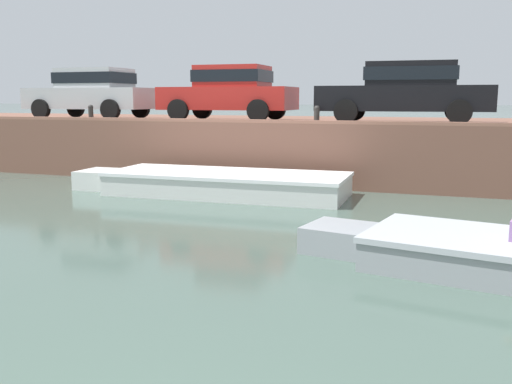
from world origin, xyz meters
TOP-DOWN VIEW (x-y plane):
  - ground_plane at (0.00, 6.23)m, footprint 400.00×400.00m
  - far_quay_wall at (0.00, 15.46)m, footprint 60.00×6.00m
  - far_wall_coping at (0.00, 12.58)m, footprint 60.00×0.24m
  - boat_moored_west_white at (-3.67, 10.89)m, footprint 6.81×2.22m
  - car_leftmost_silver at (-9.18, 13.95)m, footprint 4.03×1.94m
  - car_left_inner_red at (-4.54, 13.96)m, footprint 3.85×1.99m
  - car_centre_black at (0.38, 13.96)m, footprint 4.45×2.06m
  - mooring_bollard_west at (-8.40, 12.71)m, footprint 0.15×0.15m
  - mooring_bollard_mid at (-1.68, 12.71)m, footprint 0.15×0.15m

SIDE VIEW (x-z plane):
  - ground_plane at x=0.00m, z-range 0.00..0.00m
  - boat_moored_west_white at x=-3.67m, z-range 0.00..0.54m
  - far_quay_wall at x=0.00m, z-range 0.00..1.64m
  - far_wall_coping at x=0.00m, z-range 1.64..1.72m
  - mooring_bollard_west at x=-8.40m, z-range 1.66..2.11m
  - mooring_bollard_mid at x=-1.68m, z-range 1.66..2.11m
  - car_left_inner_red at x=-4.54m, z-range 1.72..3.26m
  - car_leftmost_silver at x=-9.18m, z-range 1.72..3.26m
  - car_centre_black at x=0.38m, z-range 1.72..3.26m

